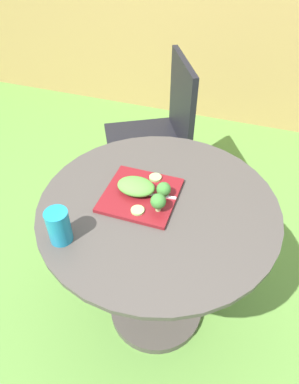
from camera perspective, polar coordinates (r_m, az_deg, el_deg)
name	(u,v)px	position (r m, az deg, el deg)	size (l,w,h in m)	color
ground_plane	(156,309)	(1.82, 1.06, -18.46)	(12.00, 12.00, 0.00)	#568438
bamboo_fence	(239,22)	(2.89, 14.31, 25.14)	(8.00, 0.08, 1.56)	#9E7F47
patio_table	(157,253)	(1.45, 1.28, -9.81)	(0.85, 0.85, 0.73)	#423D38
patio_chair	(161,127)	(2.01, 1.93, 10.49)	(0.60, 0.60, 0.90)	black
salad_plate	(141,195)	(1.26, -1.45, -0.49)	(0.26, 0.26, 0.01)	maroon
drinking_glass	(59,228)	(1.13, -14.45, -5.62)	(0.07, 0.07, 0.12)	teal
fork	(152,195)	(1.25, 0.36, -0.45)	(0.15, 0.03, 0.00)	silver
lettuce_mound	(136,186)	(1.25, -2.19, 0.91)	(0.14, 0.10, 0.05)	#519338
broccoli_floret_0	(158,202)	(1.17, 1.43, -1.56)	(0.05, 0.05, 0.07)	#99B770
broccoli_floret_1	(164,189)	(1.23, 2.32, 0.43)	(0.05, 0.05, 0.06)	#99B770
cucumber_slice_0	(155,177)	(1.32, 0.96, 2.37)	(0.05, 0.05, 0.01)	#8EB766
cucumber_slice_1	(138,210)	(1.19, -1.95, -2.99)	(0.05, 0.05, 0.01)	#8EB766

